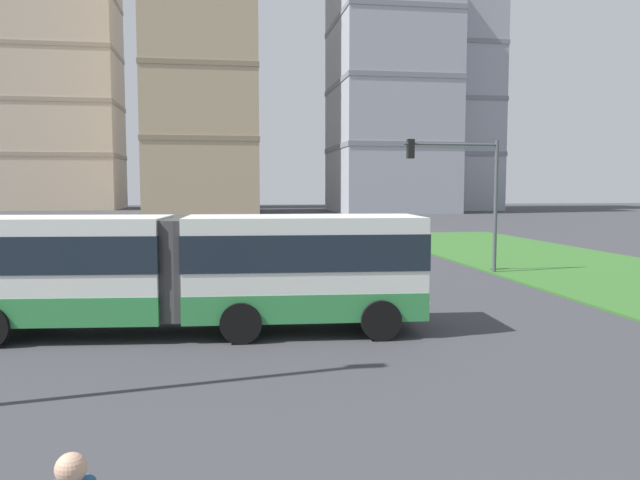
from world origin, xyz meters
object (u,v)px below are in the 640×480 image
articulated_bus (193,269)px  apartment_tower_centre (389,88)px  apartment_tower_west (59,55)px  apartment_tower_eastcentre (428,80)px  apartment_tower_westcentre (200,40)px  traffic_light_far_right (465,181)px

articulated_bus → apartment_tower_centre: bearing=71.4°
apartment_tower_west → apartment_tower_eastcentre: size_ratio=1.20×
apartment_tower_westcentre → articulated_bus: bearing=-88.4°
traffic_light_far_right → apartment_tower_west: 96.17m
apartment_tower_westcentre → apartment_tower_centre: size_ratio=1.35×
apartment_tower_westcentre → apartment_tower_eastcentre: 37.47m
articulated_bus → traffic_light_far_right: 14.46m
articulated_bus → apartment_tower_west: apartment_tower_west is taller
traffic_light_far_right → apartment_tower_centre: size_ratio=0.16×
apartment_tower_centre → apartment_tower_westcentre: bearing=176.6°
apartment_tower_centre → apartment_tower_eastcentre: apartment_tower_eastcentre is taller
articulated_bus → apartment_tower_eastcentre: size_ratio=0.28×
apartment_tower_westcentre → apartment_tower_centre: 28.59m
traffic_light_far_right → apartment_tower_westcentre: (-13.15, 68.57, 20.93)m
traffic_light_far_right → apartment_tower_eastcentre: bearing=72.7°
apartment_tower_west → apartment_tower_westcentre: bearing=-36.5°
traffic_light_far_right → apartment_tower_west: bearing=113.2°
articulated_bus → apartment_tower_west: bearing=105.2°
apartment_tower_centre → articulated_bus: bearing=-108.6°
articulated_bus → apartment_tower_westcentre: apartment_tower_westcentre is taller
articulated_bus → apartment_tower_eastcentre: (34.43, 84.74, 19.75)m
apartment_tower_centre → apartment_tower_eastcentre: (8.83, 8.66, 2.91)m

